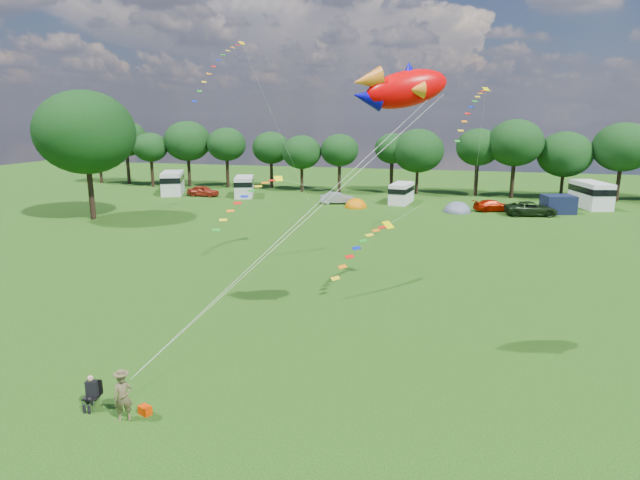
% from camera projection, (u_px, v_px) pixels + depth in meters
% --- Properties ---
extents(ground_plane, '(180.00, 180.00, 0.00)m').
position_uv_depth(ground_plane, '(274.00, 371.00, 23.00)').
color(ground_plane, black).
rests_on(ground_plane, ground).
extents(tree_line, '(102.98, 10.98, 10.27)m').
position_uv_depth(tree_line, '(445.00, 149.00, 72.10)').
color(tree_line, black).
rests_on(tree_line, ground).
extents(big_tree, '(10.00, 10.00, 13.28)m').
position_uv_depth(big_tree, '(85.00, 132.00, 54.63)').
color(big_tree, black).
rests_on(big_tree, ground).
extents(car_a, '(4.41, 1.84, 1.46)m').
position_uv_depth(car_a, '(203.00, 191.00, 72.44)').
color(car_a, '#A02916').
rests_on(car_a, ground).
extents(car_b, '(4.27, 2.54, 1.42)m').
position_uv_depth(car_b, '(338.00, 198.00, 66.31)').
color(car_b, '#92949A').
rests_on(car_b, ground).
extents(car_c, '(4.71, 3.32, 1.30)m').
position_uv_depth(car_c, '(493.00, 206.00, 61.13)').
color(car_c, '#991400').
rests_on(car_c, ground).
extents(car_d, '(6.03, 3.58, 1.54)m').
position_uv_depth(car_d, '(531.00, 209.00, 58.46)').
color(car_d, black).
rests_on(car_d, ground).
extents(campervan_a, '(5.00, 6.84, 3.09)m').
position_uv_depth(campervan_a, '(173.00, 182.00, 74.33)').
color(campervan_a, silver).
rests_on(campervan_a, ground).
extents(campervan_b, '(3.97, 5.95, 2.69)m').
position_uv_depth(campervan_b, '(244.00, 186.00, 72.12)').
color(campervan_b, silver).
rests_on(campervan_b, ground).
extents(campervan_c, '(2.79, 5.34, 2.51)m').
position_uv_depth(campervan_c, '(401.00, 192.00, 66.56)').
color(campervan_c, white).
rests_on(campervan_c, ground).
extents(campervan_d, '(4.18, 6.71, 3.06)m').
position_uv_depth(campervan_d, '(591.00, 194.00, 63.48)').
color(campervan_d, white).
rests_on(campervan_d, ground).
extents(tent_orange, '(2.71, 2.97, 2.12)m').
position_uv_depth(tent_orange, '(356.00, 207.00, 63.87)').
color(tent_orange, '#D76C00').
rests_on(tent_orange, ground).
extents(tent_greyblue, '(3.15, 3.45, 2.34)m').
position_uv_depth(tent_greyblue, '(457.00, 212.00, 60.81)').
color(tent_greyblue, slate).
rests_on(tent_greyblue, ground).
extents(awning_navy, '(3.79, 3.36, 2.02)m').
position_uv_depth(awning_navy, '(558.00, 204.00, 59.86)').
color(awning_navy, '#121835').
rests_on(awning_navy, ground).
extents(kite_flyer, '(0.78, 0.70, 1.79)m').
position_uv_depth(kite_flyer, '(123.00, 397.00, 19.15)').
color(kite_flyer, brown).
rests_on(kite_flyer, ground).
extents(camp_chair, '(0.63, 0.64, 1.34)m').
position_uv_depth(camp_chair, '(92.00, 388.00, 19.96)').
color(camp_chair, '#99999E').
rests_on(camp_chair, ground).
extents(kite_bag, '(0.54, 0.45, 0.33)m').
position_uv_depth(kite_bag, '(145.00, 410.00, 19.66)').
color(kite_bag, '#D73200').
rests_on(kite_bag, ground).
extents(fish_kite, '(4.35, 2.73, 2.29)m').
position_uv_depth(fish_kite, '(399.00, 89.00, 22.25)').
color(fish_kite, '#EE0001').
rests_on(fish_kite, ground).
extents(streamer_kite_a, '(3.24, 5.54, 5.73)m').
position_uv_depth(streamer_kite_a, '(222.00, 61.00, 49.65)').
color(streamer_kite_a, '#F6A805').
rests_on(streamer_kite_a, ground).
extents(streamer_kite_b, '(4.36, 4.64, 3.82)m').
position_uv_depth(streamer_kite_b, '(253.00, 194.00, 41.48)').
color(streamer_kite_b, '#F8FF00').
rests_on(streamer_kite_b, ground).
extents(streamer_kite_c, '(3.21, 5.08, 2.84)m').
position_uv_depth(streamer_kite_c, '(368.00, 241.00, 33.57)').
color(streamer_kite_c, '#E0DF00').
rests_on(streamer_kite_c, ground).
extents(streamer_kite_d, '(2.61, 4.98, 4.26)m').
position_uv_depth(streamer_kite_d, '(475.00, 105.00, 42.59)').
color(streamer_kite_d, '#D6D700').
rests_on(streamer_kite_d, ground).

